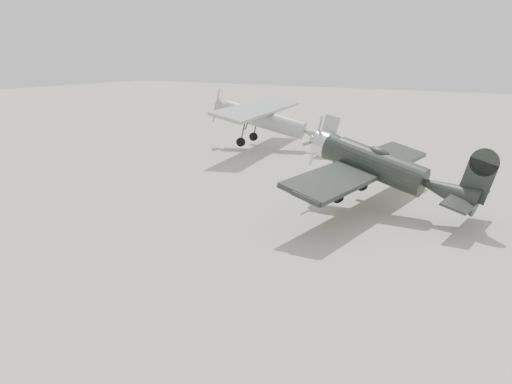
% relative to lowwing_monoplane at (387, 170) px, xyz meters
% --- Properties ---
extents(ground, '(160.00, 160.00, 0.00)m').
position_rel_lowwing_monoplane_xyz_m(ground, '(-4.02, -7.12, -1.84)').
color(ground, gray).
rests_on(ground, ground).
extents(lowwing_monoplane, '(7.70, 10.79, 3.47)m').
position_rel_lowwing_monoplane_xyz_m(lowwing_monoplane, '(0.00, 0.00, 0.00)').
color(lowwing_monoplane, black).
rests_on(lowwing_monoplane, ground).
extents(highwing_monoplane, '(9.04, 12.66, 3.57)m').
position_rel_lowwing_monoplane_xyz_m(highwing_monoplane, '(-11.46, 10.08, 0.40)').
color(highwing_monoplane, gray).
rests_on(highwing_monoplane, ground).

